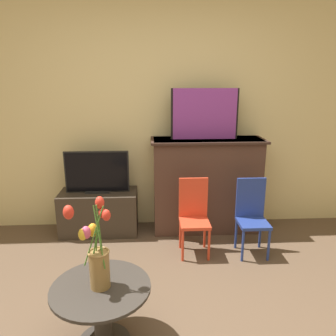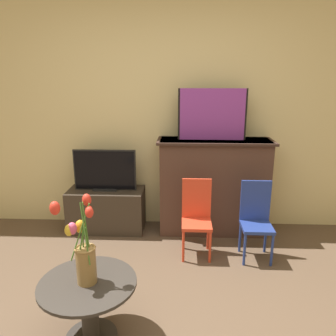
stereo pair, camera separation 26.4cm
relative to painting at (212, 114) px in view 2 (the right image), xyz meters
The scene contains 9 objects.
wall_back 0.52m from the painting, 155.77° to the left, with size 8.00×0.06×2.70m.
fireplace_mantel 0.76m from the painting, ahead, with size 1.20×0.42×1.03m.
painting is the anchor object (origin of this frame).
tv_stand 1.55m from the painting, behind, with size 0.82×0.39×0.46m.
tv_monitor 1.29m from the painting, behind, with size 0.67×0.12×0.45m.
chair_red 1.03m from the painting, 107.70° to the right, with size 0.28×0.28×0.73m.
chair_blue 1.11m from the painting, 53.72° to the right, with size 0.28×0.28×0.73m.
side_table 2.12m from the painting, 118.27° to the right, with size 0.61×0.61×0.42m.
vase_tulips 1.98m from the painting, 118.55° to the right, with size 0.27×0.20×0.56m.
Camera 2 is at (0.17, -1.47, 1.65)m, focal length 35.00 mm.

